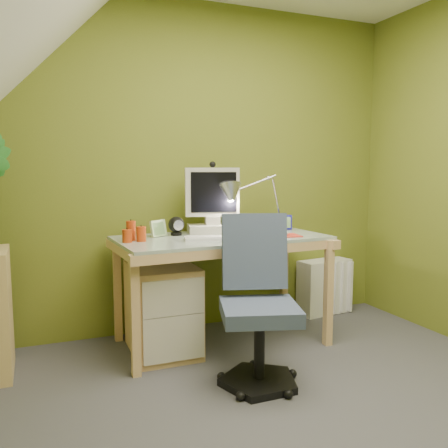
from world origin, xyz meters
name	(u,v)px	position (x,y,z in m)	size (l,w,h in m)	color
floor	(305,433)	(0.00, 0.00, -0.01)	(3.20, 3.20, 0.01)	#47474B
wall_back	(194,168)	(0.00, 1.60, 1.20)	(3.20, 0.01, 2.40)	olive
desk	(222,290)	(0.06, 1.18, 0.37)	(1.39, 0.69, 0.74)	tan
monitor	(212,196)	(0.06, 1.36, 1.01)	(0.39, 0.22, 0.53)	#B9B7A6
speaker_left	(176,226)	(-0.21, 1.34, 0.81)	(0.11, 0.11, 0.13)	black
speaker_right	(248,223)	(0.33, 1.34, 0.81)	(0.11, 0.11, 0.13)	black
keyboard	(218,238)	(-0.02, 1.04, 0.76)	(0.43, 0.14, 0.02)	white
mousepad	(281,236)	(0.44, 1.04, 0.75)	(0.24, 0.17, 0.01)	red
mouse	(281,233)	(0.44, 1.04, 0.76)	(0.10, 0.06, 0.03)	silver
amber_tumbler	(251,230)	(0.24, 1.10, 0.79)	(0.06, 0.06, 0.08)	#8F4B14
candle_cluster	(132,231)	(-0.54, 1.19, 0.81)	(0.16, 0.14, 0.12)	#B63A0F
photo_frame_red	(269,223)	(0.48, 1.30, 0.80)	(0.13, 0.02, 0.11)	red
photo_frame_blue	(283,222)	(0.62, 1.34, 0.80)	(0.13, 0.02, 0.11)	#161590
photo_frame_green	(158,228)	(-0.34, 1.32, 0.80)	(0.13, 0.02, 0.11)	#A8C98A
desk_lamp	(269,190)	(0.51, 1.36, 1.04)	(0.55, 0.23, 0.59)	silver
task_chair	(260,311)	(0.01, 0.51, 0.43)	(0.47, 0.47, 0.85)	#3F4B67
radiator	(324,286)	(1.10, 1.50, 0.22)	(0.45, 0.18, 0.45)	white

